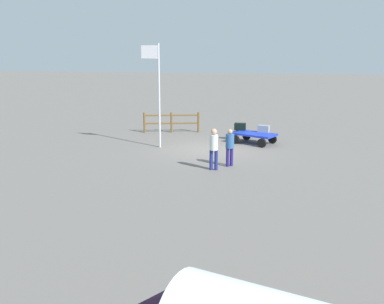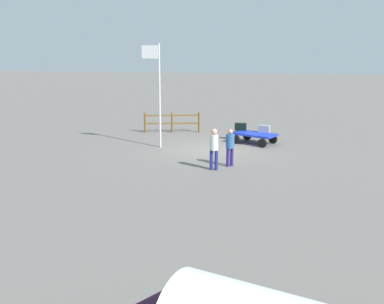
{
  "view_description": "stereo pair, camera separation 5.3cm",
  "coord_description": "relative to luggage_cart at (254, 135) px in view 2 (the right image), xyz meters",
  "views": [
    {
      "loc": [
        -2.36,
        21.51,
        4.99
      ],
      "look_at": [
        -0.02,
        6.0,
        1.29
      ],
      "focal_mm": 42.88,
      "sensor_mm": 36.0,
      "label": 1
    },
    {
      "loc": [
        -2.41,
        21.51,
        4.99
      ],
      "look_at": [
        -0.02,
        6.0,
        1.29
      ],
      "focal_mm": 42.88,
      "sensor_mm": 36.0,
      "label": 2
    }
  ],
  "objects": [
    {
      "name": "ground_plane",
      "position": [
        2.05,
        1.74,
        -0.42
      ],
      "size": [
        120.0,
        120.0,
        0.0
      ],
      "primitive_type": "plane",
      "color": "slate"
    },
    {
      "name": "luggage_cart",
      "position": [
        0.0,
        0.0,
        0.0
      ],
      "size": [
        2.45,
        2.06,
        0.55
      ],
      "color": "#1C34C2",
      "rests_on": "ground"
    },
    {
      "name": "suitcase_grey",
      "position": [
        0.73,
        -0.75,
        0.31
      ],
      "size": [
        0.61,
        0.39,
        0.37
      ],
      "color": "black",
      "rests_on": "luggage_cart"
    },
    {
      "name": "suitcase_dark",
      "position": [
        -0.5,
        -0.33,
        0.3
      ],
      "size": [
        0.64,
        0.46,
        0.35
      ],
      "color": "gray",
      "rests_on": "luggage_cart"
    },
    {
      "name": "worker_lead",
      "position": [
        0.9,
        4.66,
        0.49
      ],
      "size": [
        0.49,
        0.49,
        1.58
      ],
      "color": "navy",
      "rests_on": "ground"
    },
    {
      "name": "worker_trailing",
      "position": [
        1.5,
        5.34,
        0.57
      ],
      "size": [
        0.35,
        0.35,
        1.7
      ],
      "color": "navy",
      "rests_on": "ground"
    },
    {
      "name": "flagpole",
      "position": [
        4.67,
        1.54,
        2.57
      ],
      "size": [
        0.9,
        0.12,
        5.03
      ],
      "color": "silver",
      "rests_on": "ground"
    },
    {
      "name": "wooden_fence",
      "position": [
        4.75,
        -2.39,
        0.24
      ],
      "size": [
        3.18,
        0.73,
        1.17
      ],
      "color": "brown",
      "rests_on": "ground"
    }
  ]
}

